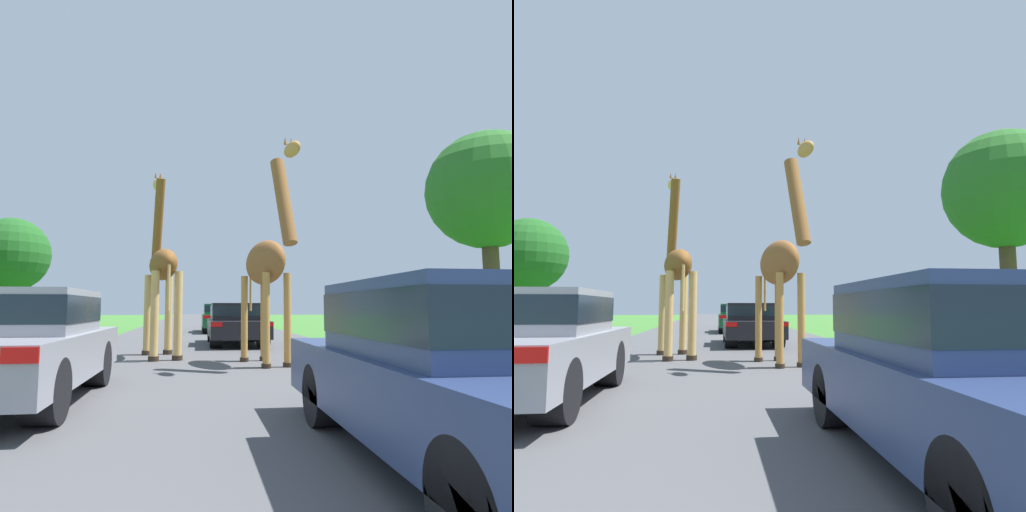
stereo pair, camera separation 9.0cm
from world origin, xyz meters
TOP-DOWN VIEW (x-y plane):
  - road at (0.00, 30.00)m, footprint 8.04×120.00m
  - giraffe_near_road at (0.96, 10.51)m, footprint 1.06×2.54m
  - giraffe_companion at (-1.44, 12.44)m, footprint 1.08×2.95m
  - car_lead_maroon at (1.47, 4.10)m, footprint 1.75×4.54m
  - car_queue_right at (0.76, 16.05)m, footprint 1.82×4.28m
  - car_queue_left at (0.68, 23.88)m, footprint 1.88×4.25m
  - car_far_ahead at (1.28, 28.66)m, footprint 1.85×4.13m
  - car_verge_right at (-2.82, 7.07)m, footprint 1.78×4.07m
  - tree_centre_back at (-11.79, 30.06)m, footprint 4.51×4.51m
  - tree_right_cluster at (11.10, 17.48)m, footprint 4.79×4.79m

SIDE VIEW (x-z plane):
  - road at x=0.00m, z-range 0.00..0.00m
  - car_far_ahead at x=1.28m, z-range 0.06..1.24m
  - car_queue_right at x=0.76m, z-range 0.05..1.42m
  - car_queue_left at x=0.68m, z-range 0.05..1.46m
  - car_lead_maroon at x=1.47m, z-range 0.04..1.48m
  - car_verge_right at x=-2.82m, z-range 0.05..1.50m
  - giraffe_companion at x=-1.44m, z-range -0.35..4.72m
  - giraffe_near_road at x=0.96m, z-range -0.11..4.55m
  - tree_centre_back at x=-11.79m, z-range 1.06..7.76m
  - tree_right_cluster at x=11.10m, z-range 1.73..10.12m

